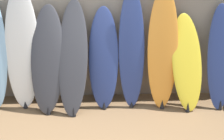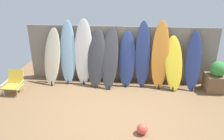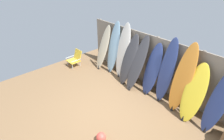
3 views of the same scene
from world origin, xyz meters
TOP-DOWN VIEW (x-y plane):
  - fence_back at (-0.00, 2.01)m, footprint 6.08×0.11m
  - surfboard_white_2 at (-1.16, 1.69)m, footprint 0.60×0.50m
  - surfboard_charcoal_3 at (-0.72, 1.54)m, footprint 0.63×0.76m
  - surfboard_charcoal_4 at (-0.29, 1.50)m, footprint 0.57×0.83m
  - surfboard_navy_5 at (0.22, 1.62)m, footprint 0.53×0.56m
  - surfboard_navy_6 at (0.70, 1.65)m, footprint 0.45×0.49m
  - surfboard_orange_7 at (1.23, 1.61)m, footprint 0.56×0.60m
  - surfboard_yellow_8 at (1.64, 1.54)m, footprint 0.62×0.77m
  - surfboard_navy_9 at (2.23, 1.58)m, footprint 0.51×0.71m

SIDE VIEW (x-z plane):
  - surfboard_yellow_8 at x=1.64m, z-range -0.01..1.58m
  - surfboard_navy_5 at x=0.22m, z-range -0.01..1.71m
  - surfboard_navy_9 at x=2.23m, z-range -0.02..1.73m
  - surfboard_charcoal_3 at x=-0.72m, z-range -0.01..1.76m
  - fence_back at x=0.00m, z-range 0.00..1.80m
  - surfboard_charcoal_4 at x=-0.29m, z-range -0.02..1.82m
  - surfboard_navy_6 at x=0.70m, z-range -0.01..2.02m
  - surfboard_orange_7 at x=1.23m, z-range -0.01..2.03m
  - surfboard_white_2 at x=-1.16m, z-range -0.01..2.05m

